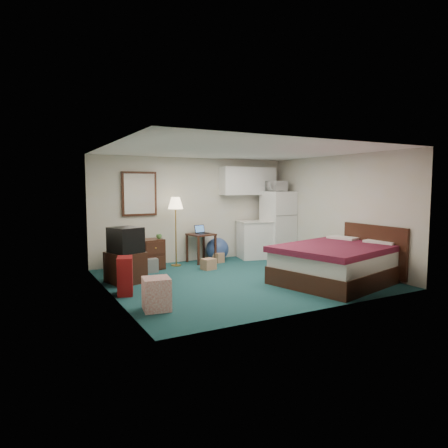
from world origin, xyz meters
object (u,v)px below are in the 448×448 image
dresser (141,255)px  suitcase (125,276)px  bed (337,264)px  floor_lamp (176,232)px  tv_stand (125,267)px  desk (201,248)px  kitchen_counter (256,240)px  fridge (278,224)px

dresser → suitcase: dresser is taller
dresser → bed: 4.08m
dresser → suitcase: (-0.79, -1.75, -0.01)m
floor_lamp → dresser: bearing=-171.0°
dresser → tv_stand: size_ratio=1.53×
floor_lamp → desk: bearing=8.1°
desk → kitchen_counter: bearing=-14.8°
dresser → fridge: bearing=-8.8°
dresser → bed: bed is taller
kitchen_counter → dresser: bearing=-165.6°
desk → floor_lamp: bearing=178.5°
floor_lamp → suitcase: bearing=-131.3°
dresser → floor_lamp: (0.87, 0.14, 0.45)m
kitchen_counter → fridge: fridge is taller
dresser → floor_lamp: 0.99m
desk → fridge: bearing=-16.0°
dresser → suitcase: size_ratio=1.52×
bed → kitchen_counter: bearing=75.1°
suitcase → fridge: bearing=38.1°
dresser → kitchen_counter: bearing=-7.0°
dresser → desk: desk is taller
floor_lamp → kitchen_counter: (2.15, -0.04, -0.33)m
fridge → tv_stand: bearing=-169.5°
desk → dresser: bearing=179.0°
dresser → desk: size_ratio=1.40×
floor_lamp → kitchen_counter: bearing=-1.0°
kitchen_counter → fridge: 0.73m
bed → desk: bearing=101.1°
desk → kitchen_counter: size_ratio=0.76×
kitchen_counter → tv_stand: size_ratio=1.44×
bed → floor_lamp: bearing=111.6°
kitchen_counter → bed: 2.90m
kitchen_counter → bed: (-0.04, -2.90, -0.11)m
desk → tv_stand: (-2.11, -1.14, -0.06)m
kitchen_counter → suitcase: kitchen_counter is taller
fridge → floor_lamp: bearing=175.4°
desk → tv_stand: size_ratio=1.09×
kitchen_counter → floor_lamp: bearing=-168.5°
bed → tv_stand: size_ratio=3.45×
fridge → suitcase: size_ratio=2.63×
floor_lamp → suitcase: (-1.66, -1.89, -0.47)m
desk → bed: bearing=-74.4°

